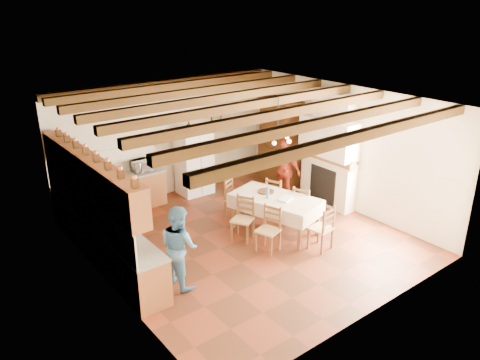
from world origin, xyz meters
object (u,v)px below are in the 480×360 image
hutch (279,142)px  chair_right_near (304,205)px  refrigerator (194,163)px  person_woman_blue (179,246)px  chair_right_far (276,196)px  chair_left_near (268,230)px  chair_left_far (242,219)px  dining_table (275,200)px  chair_end_near (321,228)px  microwave (142,165)px  person_woman_red (284,170)px  person_man (126,222)px  chair_end_far (235,198)px

hutch → chair_right_near: bearing=-113.6°
refrigerator → person_woman_blue: refrigerator is taller
refrigerator → chair_right_far: size_ratio=1.73×
chair_left_near → chair_right_near: bearing=87.9°
chair_left_far → chair_right_near: same height
dining_table → chair_right_far: chair_right_far is taller
hutch → person_woman_blue: 5.38m
chair_end_near → microwave: bearing=-74.5°
refrigerator → hutch: hutch is taller
chair_end_near → microwave: (-1.85, 4.21, 0.56)m
hutch → person_woman_red: (-0.68, -0.93, -0.38)m
chair_left_near → chair_right_far: same height
person_woman_blue → person_woman_red: person_woman_red is taller
chair_right_far → person_woman_blue: (-3.30, -1.11, 0.29)m
hutch → microwave: hutch is taller
refrigerator → chair_left_near: 3.56m
dining_table → person_man: (-3.19, 0.62, 0.21)m
hutch → chair_left_near: size_ratio=2.48×
chair_right_near → person_woman_blue: person_woman_blue is taller
microwave → person_man: bearing=-123.3°
chair_left_far → chair_right_far: same height
chair_left_far → chair_right_far: size_ratio=1.00×
chair_end_far → person_woman_red: size_ratio=0.59×
hutch → chair_right_far: size_ratio=2.48×
person_woman_blue → chair_left_far: bearing=-76.7°
hutch → dining_table: size_ratio=1.13×
refrigerator → person_woman_red: size_ratio=1.03×
hutch → chair_end_near: bearing=-112.6°
person_man → chair_left_far: bearing=-85.9°
chair_left_near → chair_end_far: size_ratio=1.00×
chair_end_far → chair_left_far: bearing=-146.5°
chair_end_far → chair_right_far: bearing=-56.6°
dining_table → chair_left_near: 0.91m
chair_right_far → chair_end_near: size_ratio=1.00×
refrigerator → chair_end_far: size_ratio=1.73×
person_woman_red → hutch: bearing=130.0°
refrigerator → microwave: size_ratio=3.25×
chair_left_far → chair_end_near: bearing=8.9°
dining_table → chair_left_far: (-0.78, 0.16, -0.27)m
refrigerator → chair_end_far: bearing=-90.0°
refrigerator → chair_end_near: bearing=-82.2°
refrigerator → hutch: bearing=-19.6°
chair_right_near → chair_right_far: size_ratio=1.00×
person_man → microwave: bearing=-17.8°
person_woman_red → dining_table: bearing=-62.3°
dining_table → chair_right_near: (0.73, -0.15, -0.27)m
person_man → person_woman_blue: 1.21m
chair_right_far → person_man: 3.82m
dining_table → chair_end_far: chair_end_far is taller
hutch → microwave: 3.75m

